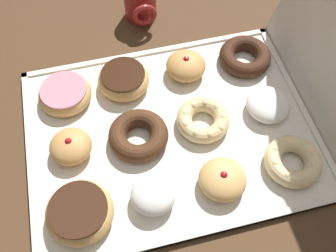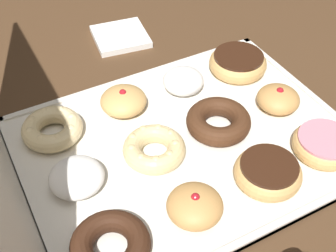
{
  "view_description": "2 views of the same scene",
  "coord_description": "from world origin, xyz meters",
  "px_view_note": "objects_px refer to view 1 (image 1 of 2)",
  "views": [
    {
      "loc": [
        0.38,
        -0.1,
        0.68
      ],
      "look_at": [
        -0.0,
        -0.01,
        0.03
      ],
      "focal_mm": 40.63,
      "sensor_mm": 36.0,
      "label": 1
    },
    {
      "loc": [
        -0.48,
        0.3,
        0.6
      ],
      "look_at": [
        0.02,
        0.03,
        0.05
      ],
      "focal_mm": 48.47,
      "sensor_mm": 36.0,
      "label": 2
    }
  ],
  "objects_px": {
    "jelly_filled_donut_8": "(222,179)",
    "cruller_donut_11": "(293,161)",
    "jelly_filled_donut_6": "(186,66)",
    "chocolate_frosted_donut_2": "(80,212)",
    "coffee_mug": "(140,2)",
    "chocolate_cake_ring_donut_4": "(138,135)",
    "chocolate_cake_ring_donut_9": "(245,56)",
    "powdered_filled_donut_10": "(268,104)",
    "jelly_filled_donut_1": "(71,148)",
    "donut_box": "(171,132)",
    "pink_frosted_donut_0": "(65,94)",
    "powdered_filled_donut_5": "(153,194)",
    "cruller_donut_7": "(203,121)",
    "chocolate_frosted_donut_3": "(124,79)"
  },
  "relations": [
    {
      "from": "chocolate_frosted_donut_3",
      "to": "coffee_mug",
      "type": "xyz_separation_m",
      "value": [
        -0.21,
        0.08,
        0.01
      ]
    },
    {
      "from": "pink_frosted_donut_0",
      "to": "coffee_mug",
      "type": "distance_m",
      "value": 0.3
    },
    {
      "from": "jelly_filled_donut_6",
      "to": "chocolate_cake_ring_donut_9",
      "type": "xyz_separation_m",
      "value": [
        0.0,
        0.14,
        -0.01
      ]
    },
    {
      "from": "jelly_filled_donut_8",
      "to": "chocolate_cake_ring_donut_9",
      "type": "distance_m",
      "value": 0.31
    },
    {
      "from": "pink_frosted_donut_0",
      "to": "jelly_filled_donut_6",
      "type": "distance_m",
      "value": 0.27
    },
    {
      "from": "donut_box",
      "to": "pink_frosted_donut_0",
      "type": "distance_m",
      "value": 0.24
    },
    {
      "from": "pink_frosted_donut_0",
      "to": "chocolate_frosted_donut_3",
      "type": "distance_m",
      "value": 0.13
    },
    {
      "from": "chocolate_frosted_donut_3",
      "to": "cruller_donut_7",
      "type": "height_order",
      "value": "chocolate_frosted_donut_3"
    },
    {
      "from": "donut_box",
      "to": "jelly_filled_donut_6",
      "type": "bearing_deg",
      "value": 153.73
    },
    {
      "from": "jelly_filled_donut_8",
      "to": "pink_frosted_donut_0",
      "type": "bearing_deg",
      "value": -135.62
    },
    {
      "from": "chocolate_frosted_donut_2",
      "to": "chocolate_cake_ring_donut_9",
      "type": "height_order",
      "value": "chocolate_frosted_donut_2"
    },
    {
      "from": "donut_box",
      "to": "jelly_filled_donut_8",
      "type": "distance_m",
      "value": 0.15
    },
    {
      "from": "donut_box",
      "to": "cruller_donut_11",
      "type": "distance_m",
      "value": 0.25
    },
    {
      "from": "jelly_filled_donut_1",
      "to": "chocolate_frosted_donut_3",
      "type": "xyz_separation_m",
      "value": [
        -0.14,
        0.13,
        -0.0
      ]
    },
    {
      "from": "chocolate_frosted_donut_2",
      "to": "cruller_donut_7",
      "type": "bearing_deg",
      "value": 116.22
    },
    {
      "from": "chocolate_cake_ring_donut_4",
      "to": "jelly_filled_donut_8",
      "type": "height_order",
      "value": "jelly_filled_donut_8"
    },
    {
      "from": "donut_box",
      "to": "jelly_filled_donut_1",
      "type": "distance_m",
      "value": 0.2
    },
    {
      "from": "pink_frosted_donut_0",
      "to": "cruller_donut_11",
      "type": "bearing_deg",
      "value": 57.0
    },
    {
      "from": "pink_frosted_donut_0",
      "to": "powdered_filled_donut_5",
      "type": "xyz_separation_m",
      "value": [
        0.27,
        0.13,
        0.0
      ]
    },
    {
      "from": "chocolate_frosted_donut_2",
      "to": "chocolate_frosted_donut_3",
      "type": "distance_m",
      "value": 0.3
    },
    {
      "from": "powdered_filled_donut_5",
      "to": "jelly_filled_donut_6",
      "type": "relative_size",
      "value": 0.94
    },
    {
      "from": "chocolate_frosted_donut_2",
      "to": "chocolate_cake_ring_donut_9",
      "type": "distance_m",
      "value": 0.49
    },
    {
      "from": "chocolate_cake_ring_donut_9",
      "to": "powdered_filled_donut_10",
      "type": "distance_m",
      "value": 0.14
    },
    {
      "from": "donut_box",
      "to": "jelly_filled_donut_8",
      "type": "xyz_separation_m",
      "value": [
        0.14,
        0.06,
        0.03
      ]
    },
    {
      "from": "jelly_filled_donut_8",
      "to": "cruller_donut_11",
      "type": "bearing_deg",
      "value": 91.88
    },
    {
      "from": "donut_box",
      "to": "cruller_donut_7",
      "type": "xyz_separation_m",
      "value": [
        0.0,
        0.07,
        0.02
      ]
    },
    {
      "from": "chocolate_frosted_donut_3",
      "to": "donut_box",
      "type": "bearing_deg",
      "value": 27.18
    },
    {
      "from": "jelly_filled_donut_8",
      "to": "jelly_filled_donut_1",
      "type": "bearing_deg",
      "value": -116.51
    },
    {
      "from": "powdered_filled_donut_10",
      "to": "chocolate_frosted_donut_3",
      "type": "bearing_deg",
      "value": -116.09
    },
    {
      "from": "powdered_filled_donut_10",
      "to": "chocolate_frosted_donut_2",
      "type": "bearing_deg",
      "value": -71.48
    },
    {
      "from": "donut_box",
      "to": "chocolate_frosted_donut_3",
      "type": "height_order",
      "value": "chocolate_frosted_donut_3"
    },
    {
      "from": "chocolate_cake_ring_donut_9",
      "to": "powdered_filled_donut_10",
      "type": "relative_size",
      "value": 1.3
    },
    {
      "from": "jelly_filled_donut_1",
      "to": "jelly_filled_donut_8",
      "type": "distance_m",
      "value": 0.29
    },
    {
      "from": "donut_box",
      "to": "jelly_filled_donut_6",
      "type": "xyz_separation_m",
      "value": [
        -0.14,
        0.07,
        0.03
      ]
    },
    {
      "from": "chocolate_cake_ring_donut_4",
      "to": "coffee_mug",
      "type": "xyz_separation_m",
      "value": [
        -0.36,
        0.08,
        0.02
      ]
    },
    {
      "from": "donut_box",
      "to": "powdered_filled_donut_5",
      "type": "xyz_separation_m",
      "value": [
        0.13,
        -0.07,
        0.03
      ]
    },
    {
      "from": "chocolate_frosted_donut_2",
      "to": "powdered_filled_donut_5",
      "type": "height_order",
      "value": "powdered_filled_donut_5"
    },
    {
      "from": "chocolate_frosted_donut_2",
      "to": "powdered_filled_donut_10",
      "type": "relative_size",
      "value": 1.35
    },
    {
      "from": "jelly_filled_donut_6",
      "to": "coffee_mug",
      "type": "distance_m",
      "value": 0.22
    },
    {
      "from": "cruller_donut_7",
      "to": "coffee_mug",
      "type": "relative_size",
      "value": 1.1
    },
    {
      "from": "powdered_filled_donut_5",
      "to": "chocolate_cake_ring_donut_9",
      "type": "height_order",
      "value": "powdered_filled_donut_5"
    },
    {
      "from": "coffee_mug",
      "to": "chocolate_cake_ring_donut_4",
      "type": "bearing_deg",
      "value": -12.55
    },
    {
      "from": "jelly_filled_donut_6",
      "to": "cruller_donut_11",
      "type": "bearing_deg",
      "value": 26.87
    },
    {
      "from": "chocolate_cake_ring_donut_4",
      "to": "chocolate_frosted_donut_3",
      "type": "bearing_deg",
      "value": -178.76
    },
    {
      "from": "powdered_filled_donut_5",
      "to": "chocolate_cake_ring_donut_9",
      "type": "xyz_separation_m",
      "value": [
        -0.27,
        0.27,
        -0.01
      ]
    },
    {
      "from": "chocolate_frosted_donut_2",
      "to": "cruller_donut_7",
      "type": "height_order",
      "value": "chocolate_frosted_donut_2"
    },
    {
      "from": "chocolate_cake_ring_donut_9",
      "to": "cruller_donut_11",
      "type": "distance_m",
      "value": 0.27
    },
    {
      "from": "chocolate_cake_ring_donut_4",
      "to": "cruller_donut_7",
      "type": "xyz_separation_m",
      "value": [
        -0.0,
        0.13,
        -0.0
      ]
    },
    {
      "from": "jelly_filled_donut_6",
      "to": "chocolate_frosted_donut_2",
      "type": "bearing_deg",
      "value": -44.38
    },
    {
      "from": "jelly_filled_donut_1",
      "to": "chocolate_frosted_donut_3",
      "type": "height_order",
      "value": "jelly_filled_donut_1"
    }
  ]
}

